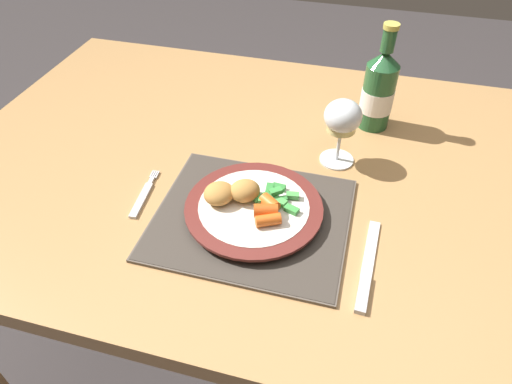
{
  "coord_description": "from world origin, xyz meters",
  "views": [
    {
      "loc": [
        0.2,
        -0.72,
        1.33
      ],
      "look_at": [
        0.05,
        -0.14,
        0.78
      ],
      "focal_mm": 32.0,
      "sensor_mm": 36.0,
      "label": 1
    }
  ],
  "objects": [
    {
      "name": "ground_plane",
      "position": [
        0.0,
        0.0,
        0.0
      ],
      "size": [
        6.0,
        6.0,
        0.0
      ],
      "primitive_type": "plane",
      "color": "#383333"
    },
    {
      "name": "dining_table",
      "position": [
        0.0,
        0.0,
        0.65
      ],
      "size": [
        1.27,
        0.9,
        0.74
      ],
      "color": "#AD7F4C",
      "rests_on": "ground"
    },
    {
      "name": "placemat",
      "position": [
        0.05,
        -0.17,
        0.74
      ],
      "size": [
        0.34,
        0.3,
        0.01
      ],
      "color": "brown",
      "rests_on": "dining_table"
    },
    {
      "name": "dinner_plate",
      "position": [
        0.05,
        -0.16,
        0.76
      ],
      "size": [
        0.25,
        0.25,
        0.02
      ],
      "color": "white",
      "rests_on": "placemat"
    },
    {
      "name": "breaded_croquettes",
      "position": [
        0.0,
        -0.15,
        0.78
      ],
      "size": [
        0.11,
        0.09,
        0.04
      ],
      "color": "#B77F3D",
      "rests_on": "dinner_plate"
    },
    {
      "name": "green_beans_pile",
      "position": [
        0.08,
        -0.13,
        0.77
      ],
      "size": [
        0.1,
        0.07,
        0.02
      ],
      "color": "green",
      "rests_on": "dinner_plate"
    },
    {
      "name": "glazed_carrots",
      "position": [
        0.08,
        -0.17,
        0.78
      ],
      "size": [
        0.06,
        0.08,
        0.02
      ],
      "color": "orange",
      "rests_on": "dinner_plate"
    },
    {
      "name": "fork",
      "position": [
        -0.17,
        -0.16,
        0.74
      ],
      "size": [
        0.03,
        0.13,
        0.01
      ],
      "color": "silver",
      "rests_on": "dining_table"
    },
    {
      "name": "table_knife",
      "position": [
        0.25,
        -0.23,
        0.74
      ],
      "size": [
        0.03,
        0.2,
        0.01
      ],
      "color": "silver",
      "rests_on": "dining_table"
    },
    {
      "name": "wine_glass",
      "position": [
        0.17,
        0.04,
        0.84
      ],
      "size": [
        0.07,
        0.07,
        0.14
      ],
      "color": "silver",
      "rests_on": "dining_table"
    },
    {
      "name": "bottle",
      "position": [
        0.23,
        0.2,
        0.83
      ],
      "size": [
        0.07,
        0.07,
        0.23
      ],
      "color": "#23562D",
      "rests_on": "dining_table"
    }
  ]
}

